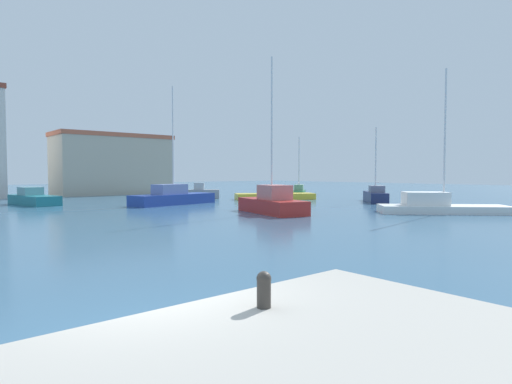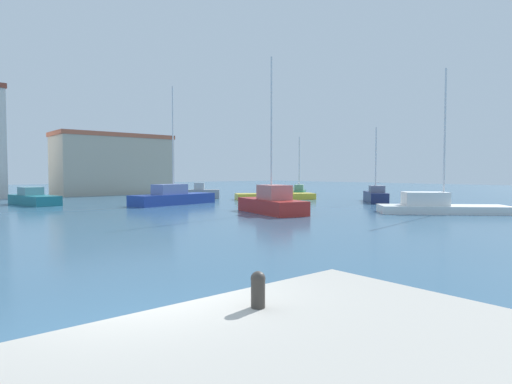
% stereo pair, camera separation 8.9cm
% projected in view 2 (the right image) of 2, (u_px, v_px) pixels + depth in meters
% --- Properties ---
extents(water, '(160.00, 160.00, 0.00)m').
position_uv_depth(water, '(214.00, 209.00, 31.42)').
color(water, '#38607F').
rests_on(water, ground).
extents(mooring_bollard, '(0.19, 0.19, 0.48)m').
position_uv_depth(mooring_bollard, '(258.00, 288.00, 5.55)').
color(mooring_bollard, '#38332D').
rests_on(mooring_bollard, pier_quay).
extents(sailboat_white_near_pier, '(7.52, 7.51, 9.37)m').
position_uv_depth(sailboat_white_near_pier, '(438.00, 206.00, 28.03)').
color(sailboat_white_near_pier, white).
rests_on(sailboat_white_near_pier, water).
extents(sailboat_red_far_left, '(3.56, 6.42, 10.13)m').
position_uv_depth(sailboat_red_far_left, '(272.00, 203.00, 28.03)').
color(sailboat_red_far_left, '#B22823').
rests_on(sailboat_red_far_left, water).
extents(motorboat_yellow_distant_east, '(7.89, 5.72, 1.24)m').
position_uv_depth(motorboat_yellow_distant_east, '(276.00, 195.00, 42.42)').
color(motorboat_yellow_distant_east, gold).
rests_on(motorboat_yellow_distant_east, water).
extents(sailboat_blue_outer_mooring, '(7.86, 3.71, 9.76)m').
position_uv_depth(sailboat_blue_outer_mooring, '(173.00, 197.00, 35.63)').
color(sailboat_blue_outer_mooring, '#233D93').
rests_on(sailboat_blue_outer_mooring, water).
extents(sailboat_navy_mid_harbor, '(5.09, 4.85, 6.70)m').
position_uv_depth(sailboat_navy_mid_harbor, '(376.00, 196.00, 38.57)').
color(sailboat_navy_mid_harbor, '#19234C').
rests_on(sailboat_navy_mid_harbor, water).
extents(motorboat_grey_center_channel, '(3.97, 3.34, 1.61)m').
position_uv_depth(motorboat_grey_center_channel, '(200.00, 193.00, 44.03)').
color(motorboat_grey_center_channel, gray).
rests_on(motorboat_grey_center_channel, water).
extents(sailboat_green_behind_lamppost, '(4.72, 4.29, 6.76)m').
position_uv_depth(sailboat_green_behind_lamppost, '(299.00, 191.00, 49.66)').
color(sailboat_green_behind_lamppost, '#28703D').
rests_on(sailboat_green_behind_lamppost, water).
extents(motorboat_teal_distant_north, '(2.87, 6.14, 1.45)m').
position_uv_depth(motorboat_teal_distant_north, '(34.00, 199.00, 35.36)').
color(motorboat_teal_distant_north, '#1E707A').
rests_on(motorboat_teal_distant_north, water).
extents(waterfront_apartments, '(13.72, 6.04, 7.34)m').
position_uv_depth(waterfront_apartments, '(114.00, 164.00, 52.64)').
color(waterfront_apartments, '#B2A893').
rests_on(waterfront_apartments, ground).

